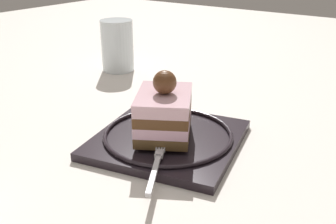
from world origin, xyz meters
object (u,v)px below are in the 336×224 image
(dessert_plate, at_px, (168,138))
(cake_slice, at_px, (165,111))
(fork, at_px, (157,163))
(drink_glass_far, at_px, (118,49))

(dessert_plate, distance_m, cake_slice, 0.04)
(fork, bearing_deg, dessert_plate, -153.21)
(dessert_plate, height_order, drink_glass_far, drink_glass_far)
(dessert_plate, height_order, cake_slice, cake_slice)
(cake_slice, distance_m, fork, 0.09)
(dessert_plate, distance_m, fork, 0.09)
(dessert_plate, relative_size, cake_slice, 1.90)
(cake_slice, relative_size, drink_glass_far, 1.08)
(dessert_plate, xyz_separation_m, fork, (0.08, 0.04, 0.01))
(dessert_plate, xyz_separation_m, cake_slice, (0.01, -0.00, 0.04))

